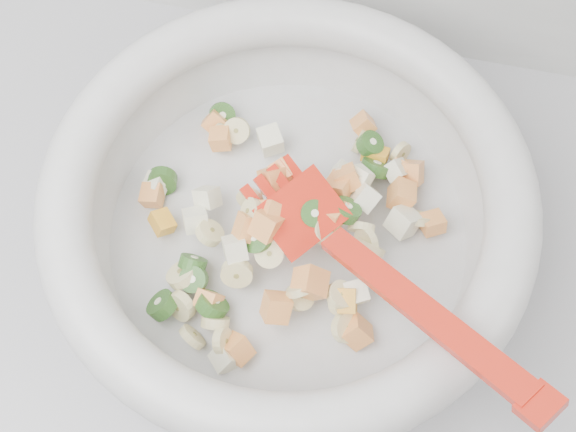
# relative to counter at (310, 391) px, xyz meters

# --- Properties ---
(counter) EXTENTS (2.00, 0.60, 0.90)m
(counter) POSITION_rel_counter_xyz_m (0.00, 0.00, 0.00)
(counter) COLOR gray
(counter) RESTS_ON ground
(mixing_bowl) EXTENTS (0.42, 0.41, 0.16)m
(mixing_bowl) POSITION_rel_counter_xyz_m (-0.04, 0.04, 0.51)
(mixing_bowl) COLOR #B8B8B6
(mixing_bowl) RESTS_ON counter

